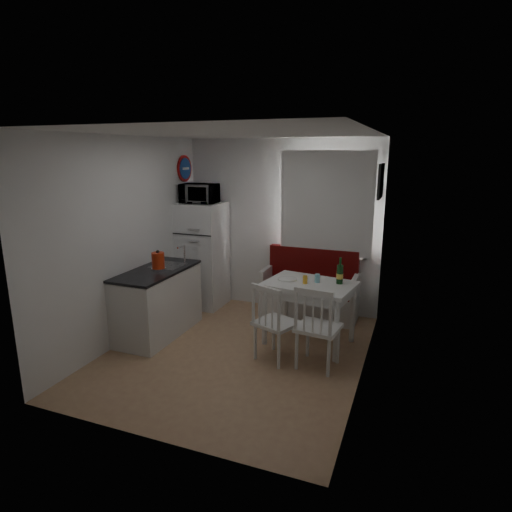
% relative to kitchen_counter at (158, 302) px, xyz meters
% --- Properties ---
extents(floor, '(3.00, 3.50, 0.02)m').
position_rel_kitchen_counter_xyz_m(floor, '(1.20, -0.16, -0.46)').
color(floor, '#AB7E5B').
rests_on(floor, ground).
extents(ceiling, '(3.00, 3.50, 0.02)m').
position_rel_kitchen_counter_xyz_m(ceiling, '(1.20, -0.16, 2.14)').
color(ceiling, white).
rests_on(ceiling, wall_back).
extents(wall_back, '(3.00, 0.02, 2.60)m').
position_rel_kitchen_counter_xyz_m(wall_back, '(1.20, 1.59, 0.84)').
color(wall_back, white).
rests_on(wall_back, floor).
extents(wall_front, '(3.00, 0.02, 2.60)m').
position_rel_kitchen_counter_xyz_m(wall_front, '(1.20, -1.91, 0.84)').
color(wall_front, white).
rests_on(wall_front, floor).
extents(wall_left, '(0.02, 3.50, 2.60)m').
position_rel_kitchen_counter_xyz_m(wall_left, '(-0.30, -0.16, 0.84)').
color(wall_left, white).
rests_on(wall_left, floor).
extents(wall_right, '(0.02, 3.50, 2.60)m').
position_rel_kitchen_counter_xyz_m(wall_right, '(2.70, -0.16, 0.84)').
color(wall_right, white).
rests_on(wall_right, floor).
extents(window, '(1.22, 0.06, 1.47)m').
position_rel_kitchen_counter_xyz_m(window, '(1.90, 1.56, 1.17)').
color(window, silver).
rests_on(window, wall_back).
extents(curtain, '(1.35, 0.02, 1.50)m').
position_rel_kitchen_counter_xyz_m(curtain, '(1.90, 1.49, 1.22)').
color(curtain, white).
rests_on(curtain, wall_back).
extents(kitchen_counter, '(0.62, 1.32, 1.16)m').
position_rel_kitchen_counter_xyz_m(kitchen_counter, '(0.00, 0.00, 0.00)').
color(kitchen_counter, silver).
rests_on(kitchen_counter, floor).
extents(wall_sign, '(0.03, 0.40, 0.40)m').
position_rel_kitchen_counter_xyz_m(wall_sign, '(-0.27, 1.29, 1.69)').
color(wall_sign, '#184295').
rests_on(wall_sign, wall_left).
extents(picture_frame, '(0.04, 0.52, 0.42)m').
position_rel_kitchen_counter_xyz_m(picture_frame, '(2.67, 0.94, 1.59)').
color(picture_frame, black).
rests_on(picture_frame, wall_right).
extents(bench, '(1.41, 0.54, 1.01)m').
position_rel_kitchen_counter_xyz_m(bench, '(1.73, 1.36, -0.12)').
color(bench, silver).
rests_on(bench, floor).
extents(dining_table, '(1.18, 0.91, 0.81)m').
position_rel_kitchen_counter_xyz_m(dining_table, '(1.95, 0.44, 0.26)').
color(dining_table, silver).
rests_on(dining_table, floor).
extents(chair_left, '(0.56, 0.56, 0.51)m').
position_rel_kitchen_counter_xyz_m(chair_left, '(1.70, -0.22, 0.13)').
color(chair_left, silver).
rests_on(chair_left, floor).
extents(chair_right, '(0.51, 0.49, 0.53)m').
position_rel_kitchen_counter_xyz_m(chair_right, '(2.20, -0.23, 0.15)').
color(chair_right, silver).
rests_on(chair_right, floor).
extents(fridge, '(0.66, 0.66, 1.64)m').
position_rel_kitchen_counter_xyz_m(fridge, '(0.02, 1.24, 0.37)').
color(fridge, white).
rests_on(fridge, floor).
extents(microwave, '(0.53, 0.36, 0.29)m').
position_rel_kitchen_counter_xyz_m(microwave, '(0.02, 1.19, 1.33)').
color(microwave, white).
rests_on(microwave, fridge).
extents(kettle, '(0.19, 0.19, 0.26)m').
position_rel_kitchen_counter_xyz_m(kettle, '(0.05, -0.02, 0.57)').
color(kettle, red).
rests_on(kettle, kitchen_counter).
extents(wine_bottle, '(0.08, 0.08, 0.33)m').
position_rel_kitchen_counter_xyz_m(wine_bottle, '(2.30, 0.54, 0.52)').
color(wine_bottle, '#123A15').
rests_on(wine_bottle, dining_table).
extents(drinking_glass_orange, '(0.06, 0.06, 0.10)m').
position_rel_kitchen_counter_xyz_m(drinking_glass_orange, '(1.90, 0.39, 0.40)').
color(drinking_glass_orange, yellow).
rests_on(drinking_glass_orange, dining_table).
extents(drinking_glass_blue, '(0.06, 0.06, 0.11)m').
position_rel_kitchen_counter_xyz_m(drinking_glass_blue, '(2.03, 0.49, 0.41)').
color(drinking_glass_blue, '#86D1E4').
rests_on(drinking_glass_blue, dining_table).
extents(plate, '(0.25, 0.25, 0.02)m').
position_rel_kitchen_counter_xyz_m(plate, '(1.65, 0.46, 0.36)').
color(plate, white).
rests_on(plate, dining_table).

